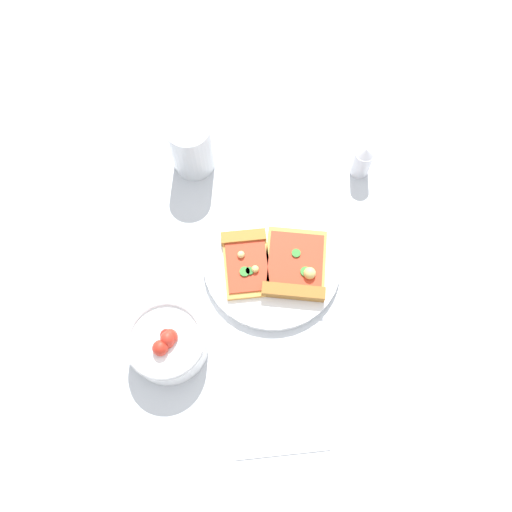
# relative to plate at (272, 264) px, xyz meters

# --- Properties ---
(ground_plane) EXTENTS (2.40, 2.40, 0.00)m
(ground_plane) POSITION_rel_plate_xyz_m (0.01, -0.02, -0.01)
(ground_plane) COLOR silver
(ground_plane) RESTS_ON ground
(plate) EXTENTS (0.23, 0.23, 0.01)m
(plate) POSITION_rel_plate_xyz_m (0.00, 0.00, 0.00)
(plate) COLOR white
(plate) RESTS_ON ground_plane
(pizza_slice_near) EXTENTS (0.13, 0.11, 0.02)m
(pizza_slice_near) POSITION_rel_plate_xyz_m (0.02, 0.04, 0.01)
(pizza_slice_near) COLOR gold
(pizza_slice_near) RESTS_ON plate
(pizza_slice_far) EXTENTS (0.16, 0.15, 0.03)m
(pizza_slice_far) POSITION_rel_plate_xyz_m (-0.03, -0.03, 0.01)
(pizza_slice_far) COLOR gold
(pizza_slice_far) RESTS_ON plate
(salad_bowl) EXTENTS (0.12, 0.12, 0.07)m
(salad_bowl) POSITION_rel_plate_xyz_m (-0.04, 0.21, 0.02)
(salad_bowl) COLOR white
(salad_bowl) RESTS_ON ground_plane
(soda_glass) EXTENTS (0.07, 0.07, 0.10)m
(soda_glass) POSITION_rel_plate_xyz_m (0.24, 0.03, 0.04)
(soda_glass) COLOR silver
(soda_glass) RESTS_ON ground_plane
(paper_napkin) EXTENTS (0.18, 0.18, 0.00)m
(paper_napkin) POSITION_rel_plate_xyz_m (-0.20, 0.10, -0.01)
(paper_napkin) COLOR white
(paper_napkin) RESTS_ON ground_plane
(pepper_shaker) EXTENTS (0.03, 0.03, 0.07)m
(pepper_shaker) POSITION_rel_plate_xyz_m (0.09, -0.23, 0.03)
(pepper_shaker) COLOR silver
(pepper_shaker) RESTS_ON ground_plane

